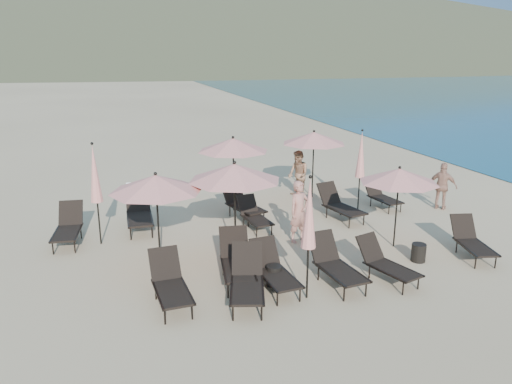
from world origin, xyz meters
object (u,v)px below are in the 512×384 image
object	(u,v)px
lounger_0	(170,283)
lounger_5	(472,240)
lounger_1	(247,279)
umbrella_open_1	(235,172)
lounger_2	(274,269)
beachgoer_a	(299,212)
lounger_11	(381,195)
lounger_8	(254,215)
umbrella_open_0	(156,183)
umbrella_open_2	(399,176)
umbrella_open_3	(233,145)
lounger_10	(339,204)
umbrella_open_4	(314,138)
umbrella_closed_1	(361,155)
lounger_4	(386,262)
umbrella_closed_2	(95,174)
lounger_9	(242,203)
umbrella_closed_0	(309,214)
lounger_7	(139,209)
beachgoer_c	(443,186)
lounger_3	(335,264)
beachgoer_b	(298,174)
side_table_0	(274,275)
lounger_6	(68,226)
lounger_12	(237,260)
side_table_1	(418,253)

from	to	relation	value
lounger_0	lounger_5	distance (m)	7.57
lounger_1	umbrella_open_1	bearing A→B (deg)	97.23
lounger_2	beachgoer_a	xyz separation A→B (m)	(1.58, 2.41, 0.41)
lounger_5	lounger_11	bearing A→B (deg)	103.32
lounger_8	umbrella_open_0	bearing A→B (deg)	-154.58
umbrella_open_2	umbrella_open_3	xyz separation A→B (m)	(-3.24, 4.27, 0.22)
lounger_10	umbrella_open_3	distance (m)	3.79
umbrella_open_4	umbrella_closed_1	xyz separation A→B (m)	(0.74, -1.96, -0.25)
umbrella_open_2	umbrella_open_1	bearing A→B (deg)	171.07
lounger_4	umbrella_closed_2	world-z (taller)	umbrella_closed_2
lounger_9	umbrella_closed_0	distance (m)	5.62
lounger_5	beachgoer_a	xyz separation A→B (m)	(-3.75, 2.26, 0.42)
lounger_7	umbrella_open_1	world-z (taller)	umbrella_open_1
lounger_1	beachgoer_c	distance (m)	8.77
lounger_4	lounger_7	xyz separation A→B (m)	(-5.00, 5.21, 0.14)
lounger_2	lounger_4	world-z (taller)	lounger_2
lounger_3	lounger_8	size ratio (longest dim) A/B	1.15
beachgoer_a	lounger_11	bearing A→B (deg)	10.55
lounger_7	beachgoer_c	size ratio (longest dim) A/B	1.25
lounger_10	beachgoer_a	world-z (taller)	beachgoer_a
lounger_3	beachgoer_c	distance (m)	6.88
umbrella_open_2	umbrella_closed_2	size ratio (longest dim) A/B	0.79
lounger_8	lounger_10	world-z (taller)	lounger_10
lounger_3	beachgoer_b	size ratio (longest dim) A/B	1.06
umbrella_open_4	umbrella_closed_2	world-z (taller)	umbrella_closed_2
lounger_1	umbrella_open_2	bearing A→B (deg)	36.46
umbrella_open_4	side_table_0	bearing A→B (deg)	-120.59
lounger_5	beachgoer_a	world-z (taller)	beachgoer_a
lounger_6	lounger_12	distance (m)	5.15
lounger_8	umbrella_open_1	world-z (taller)	umbrella_open_1
umbrella_open_2	umbrella_open_0	bearing A→B (deg)	174.28
lounger_10	beachgoer_c	size ratio (longest dim) A/B	1.20
umbrella_open_0	lounger_9	bearing A→B (deg)	45.25
lounger_12	beachgoer_a	world-z (taller)	beachgoer_a
umbrella_open_3	lounger_8	bearing A→B (deg)	-86.15
lounger_0	lounger_3	bearing A→B (deg)	-5.68
lounger_6	beachgoer_c	size ratio (longest dim) A/B	1.14
lounger_9	side_table_1	world-z (taller)	lounger_9
lounger_5	umbrella_open_3	size ratio (longest dim) A/B	0.69
lounger_1	lounger_7	distance (m)	5.47
lounger_11	umbrella_closed_1	world-z (taller)	umbrella_closed_1
lounger_4	lounger_5	size ratio (longest dim) A/B	1.00
lounger_3	beachgoer_c	xyz separation A→B (m)	(5.71, 3.84, 0.31)
lounger_5	lounger_10	xyz separation A→B (m)	(-1.86, 3.61, 0.05)
lounger_4	lounger_11	distance (m)	5.54
lounger_11	umbrella_open_2	world-z (taller)	umbrella_open_2
lounger_10	lounger_0	bearing A→B (deg)	-158.42
lounger_0	beachgoer_a	bearing A→B (deg)	29.42
lounger_2	umbrella_open_0	xyz separation A→B (m)	(-2.22, 1.91, 1.63)
side_table_1	beachgoer_a	distance (m)	3.20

